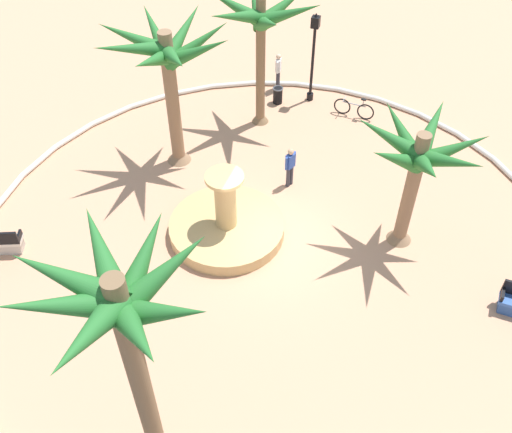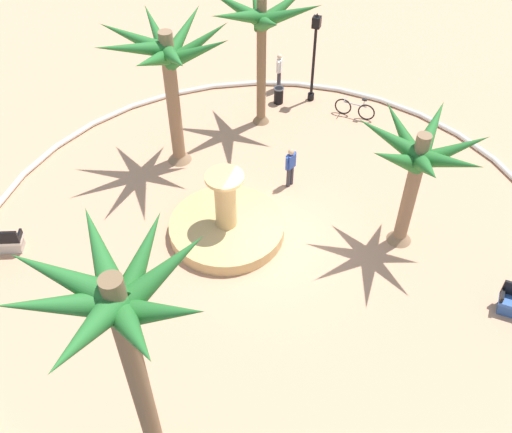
# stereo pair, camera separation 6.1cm
# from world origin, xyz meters

# --- Properties ---
(ground_plane) EXTENTS (80.00, 80.00, 0.00)m
(ground_plane) POSITION_xyz_m (0.00, 0.00, 0.00)
(ground_plane) COLOR tan
(plaza_curb) EXTENTS (19.27, 19.27, 0.20)m
(plaza_curb) POSITION_xyz_m (0.00, 0.00, 0.10)
(plaza_curb) COLOR silver
(plaza_curb) RESTS_ON ground
(fountain) EXTENTS (3.80, 3.80, 2.48)m
(fountain) POSITION_xyz_m (1.42, 0.12, 0.34)
(fountain) COLOR tan
(fountain) RESTS_ON ground
(palm_tree_near_fountain) EXTENTS (4.66, 4.66, 5.46)m
(palm_tree_near_fountain) POSITION_xyz_m (4.53, -2.84, 4.18)
(palm_tree_near_fountain) COLOR #8E6B4C
(palm_tree_near_fountain) RESTS_ON ground
(palm_tree_by_curb) EXTENTS (3.95, 4.00, 4.50)m
(palm_tree_by_curb) POSITION_xyz_m (-4.01, -1.48, 3.35)
(palm_tree_by_curb) COLOR #8E6B4C
(palm_tree_by_curb) RESTS_ON ground
(palm_tree_mid_plaza) EXTENTS (4.51, 4.10, 5.46)m
(palm_tree_mid_plaza) POSITION_xyz_m (2.44, -6.26, 4.27)
(palm_tree_mid_plaza) COLOR brown
(palm_tree_mid_plaza) RESTS_ON ground
(palm_tree_far_side) EXTENTS (3.77, 3.75, 6.90)m
(palm_tree_far_side) POSITION_xyz_m (0.25, 7.56, 5.42)
(palm_tree_far_side) COLOR brown
(palm_tree_far_side) RESTS_ON ground
(lamppost) EXTENTS (0.32, 0.32, 3.89)m
(lamppost) POSITION_xyz_m (0.97, -8.51, 2.28)
(lamppost) COLOR black
(lamppost) RESTS_ON ground
(trash_bin) EXTENTS (0.46, 0.46, 0.73)m
(trash_bin) POSITION_xyz_m (2.20, -7.81, 0.39)
(trash_bin) COLOR black
(trash_bin) RESTS_ON ground
(bicycle_red_frame) EXTENTS (1.72, 0.44, 0.94)m
(bicycle_red_frame) POSITION_xyz_m (-1.07, -7.87, 0.38)
(bicycle_red_frame) COLOR black
(bicycle_red_frame) RESTS_ON ground
(person_cyclist_helmet) EXTENTS (0.24, 0.53, 1.71)m
(person_cyclist_helmet) POSITION_xyz_m (2.52, -8.81, 0.96)
(person_cyclist_helmet) COLOR #33333D
(person_cyclist_helmet) RESTS_ON ground
(person_cyclist_photo) EXTENTS (0.31, 0.50, 1.62)m
(person_cyclist_photo) POSITION_xyz_m (0.17, -2.88, 0.91)
(person_cyclist_photo) COLOR #33333D
(person_cyclist_photo) RESTS_ON ground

